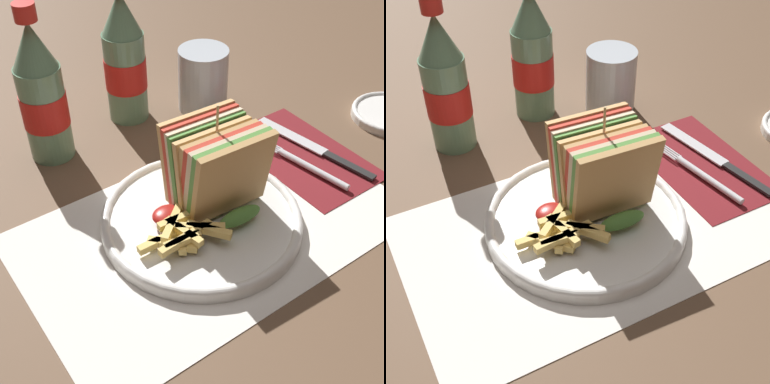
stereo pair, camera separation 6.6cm
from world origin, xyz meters
TOP-DOWN VIEW (x-y plane):
  - ground_plane at (0.00, 0.00)m, footprint 4.00×4.00m
  - placemat at (0.03, -0.03)m, footprint 0.47×0.28m
  - plate_main at (0.02, -0.02)m, footprint 0.25×0.25m
  - club_sandwich at (0.05, -0.01)m, footprint 0.11×0.11m
  - fries_pile at (-0.02, -0.04)m, footprint 0.10×0.08m
  - ketchup_blob at (-0.02, -0.01)m, footprint 0.04×0.03m
  - napkin at (0.23, 0.01)m, footprint 0.13×0.22m
  - fork at (0.21, -0.01)m, footprint 0.04×0.19m
  - knife at (0.25, 0.01)m, footprint 0.05×0.20m
  - coke_bottle_near at (-0.06, 0.23)m, footprint 0.06×0.06m
  - coke_bottle_far at (0.08, 0.25)m, footprint 0.06×0.06m
  - glass_near at (0.19, 0.20)m, footprint 0.08×0.08m

SIDE VIEW (x-z plane):
  - ground_plane at x=0.00m, z-range 0.00..0.00m
  - placemat at x=0.03m, z-range 0.00..0.00m
  - napkin at x=0.23m, z-range 0.00..0.00m
  - knife at x=0.25m, z-range 0.00..0.01m
  - fork at x=0.21m, z-range 0.00..0.01m
  - plate_main at x=0.02m, z-range 0.00..0.02m
  - ketchup_blob at x=-0.02m, z-range 0.02..0.03m
  - fries_pile at x=-0.02m, z-range 0.02..0.04m
  - glass_near at x=0.19m, z-range 0.00..0.10m
  - club_sandwich at x=0.05m, z-range 0.00..0.14m
  - coke_bottle_near at x=-0.06m, z-range -0.02..0.21m
  - coke_bottle_far at x=0.08m, z-range -0.02..0.21m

